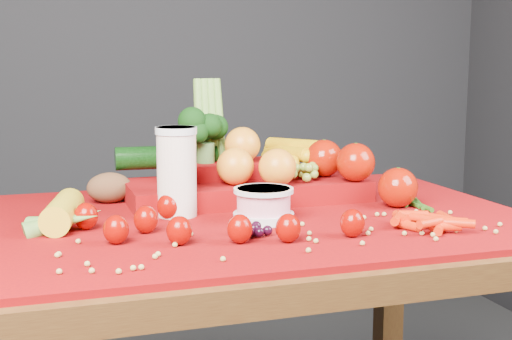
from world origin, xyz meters
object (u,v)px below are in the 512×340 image
object	(u,v)px
milk_glass	(177,169)
yogurt_bowl	(264,203)
produce_mound	(258,172)
table	(259,266)

from	to	relation	value
milk_glass	yogurt_bowl	world-z (taller)	milk_glass
yogurt_bowl	produce_mound	world-z (taller)	produce_mound
table	yogurt_bowl	xyz separation A→B (m)	(-0.01, -0.05, 0.14)
table	yogurt_bowl	bearing A→B (deg)	-98.84
milk_glass	yogurt_bowl	bearing A→B (deg)	-32.37
table	milk_glass	xyz separation A→B (m)	(-0.16, 0.04, 0.20)
milk_glass	produce_mound	world-z (taller)	produce_mound
milk_glass	produce_mound	size ratio (longest dim) A/B	0.30
milk_glass	produce_mound	distance (m)	0.23
milk_glass	produce_mound	xyz separation A→B (m)	(0.20, 0.11, -0.03)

